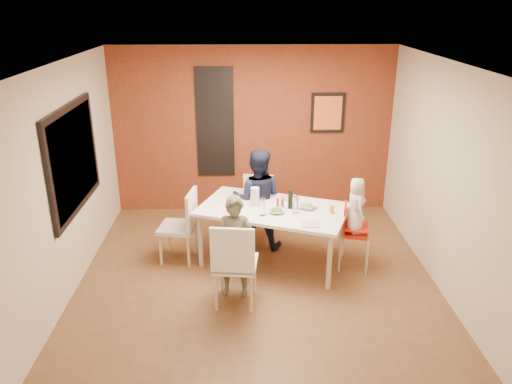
{
  "coord_description": "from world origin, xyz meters",
  "views": [
    {
      "loc": [
        -0.17,
        -5.63,
        3.37
      ],
      "look_at": [
        0.0,
        0.3,
        1.05
      ],
      "focal_mm": 35.0,
      "sensor_mm": 36.0,
      "label": 1
    }
  ],
  "objects_px": {
    "chair_near": "(234,261)",
    "paper_towel_roll": "(255,197)",
    "child_near": "(235,247)",
    "child_far": "(257,199)",
    "dining_table": "(273,213)",
    "high_chair": "(352,230)",
    "wine_bottle": "(291,199)",
    "toddler": "(356,205)",
    "chair_far": "(258,205)",
    "chair_left": "(184,222)"
  },
  "relations": [
    {
      "from": "paper_towel_roll",
      "to": "chair_near",
      "type": "bearing_deg",
      "value": -103.1
    },
    {
      "from": "chair_far",
      "to": "paper_towel_roll",
      "type": "relative_size",
      "value": 3.81
    },
    {
      "from": "high_chair",
      "to": "chair_far",
      "type": "bearing_deg",
      "value": 67.83
    },
    {
      "from": "chair_far",
      "to": "chair_left",
      "type": "relative_size",
      "value": 0.96
    },
    {
      "from": "high_chair",
      "to": "toddler",
      "type": "height_order",
      "value": "toddler"
    },
    {
      "from": "child_near",
      "to": "paper_towel_roll",
      "type": "height_order",
      "value": "child_near"
    },
    {
      "from": "toddler",
      "to": "paper_towel_roll",
      "type": "xyz_separation_m",
      "value": [
        -1.28,
        0.28,
        0.02
      ]
    },
    {
      "from": "chair_left",
      "to": "high_chair",
      "type": "height_order",
      "value": "chair_left"
    },
    {
      "from": "high_chair",
      "to": "toddler",
      "type": "xyz_separation_m",
      "value": [
        0.02,
        -0.01,
        0.36
      ]
    },
    {
      "from": "dining_table",
      "to": "paper_towel_roll",
      "type": "relative_size",
      "value": 8.47
    },
    {
      "from": "dining_table",
      "to": "child_near",
      "type": "relative_size",
      "value": 1.69
    },
    {
      "from": "chair_left",
      "to": "wine_bottle",
      "type": "xyz_separation_m",
      "value": [
        1.42,
        -0.09,
        0.35
      ]
    },
    {
      "from": "dining_table",
      "to": "paper_towel_roll",
      "type": "distance_m",
      "value": 0.32
    },
    {
      "from": "wine_bottle",
      "to": "child_far",
      "type": "bearing_deg",
      "value": 131.86
    },
    {
      "from": "chair_left",
      "to": "toddler",
      "type": "xyz_separation_m",
      "value": [
        2.24,
        -0.27,
        0.33
      ]
    },
    {
      "from": "chair_left",
      "to": "wine_bottle",
      "type": "distance_m",
      "value": 1.47
    },
    {
      "from": "dining_table",
      "to": "toddler",
      "type": "relative_size",
      "value": 2.91
    },
    {
      "from": "chair_near",
      "to": "high_chair",
      "type": "bearing_deg",
      "value": -143.74
    },
    {
      "from": "dining_table",
      "to": "wine_bottle",
      "type": "xyz_separation_m",
      "value": [
        0.23,
        -0.02,
        0.2
      ]
    },
    {
      "from": "high_chair",
      "to": "paper_towel_roll",
      "type": "distance_m",
      "value": 1.34
    },
    {
      "from": "chair_far",
      "to": "toddler",
      "type": "bearing_deg",
      "value": -28.48
    },
    {
      "from": "child_near",
      "to": "dining_table",
      "type": "bearing_deg",
      "value": 67.16
    },
    {
      "from": "high_chair",
      "to": "child_far",
      "type": "distance_m",
      "value": 1.39
    },
    {
      "from": "child_far",
      "to": "toddler",
      "type": "height_order",
      "value": "child_far"
    },
    {
      "from": "child_far",
      "to": "wine_bottle",
      "type": "xyz_separation_m",
      "value": [
        0.42,
        -0.47,
        0.18
      ]
    },
    {
      "from": "chair_far",
      "to": "child_near",
      "type": "height_order",
      "value": "child_near"
    },
    {
      "from": "wine_bottle",
      "to": "high_chair",
      "type": "bearing_deg",
      "value": -12.02
    },
    {
      "from": "dining_table",
      "to": "toddler",
      "type": "bearing_deg",
      "value": -10.6
    },
    {
      "from": "chair_left",
      "to": "child_far",
      "type": "xyz_separation_m",
      "value": [
        1.0,
        0.38,
        0.17
      ]
    },
    {
      "from": "chair_near",
      "to": "child_far",
      "type": "xyz_separation_m",
      "value": [
        0.31,
        1.5,
        0.14
      ]
    },
    {
      "from": "chair_left",
      "to": "wine_bottle",
      "type": "relative_size",
      "value": 4.03
    },
    {
      "from": "chair_far",
      "to": "toddler",
      "type": "height_order",
      "value": "toddler"
    },
    {
      "from": "chair_near",
      "to": "paper_towel_roll",
      "type": "distance_m",
      "value": 1.21
    },
    {
      "from": "chair_near",
      "to": "child_near",
      "type": "height_order",
      "value": "child_near"
    },
    {
      "from": "child_far",
      "to": "chair_near",
      "type": "bearing_deg",
      "value": 86.76
    },
    {
      "from": "chair_near",
      "to": "toddler",
      "type": "distance_m",
      "value": 1.79
    },
    {
      "from": "chair_far",
      "to": "chair_left",
      "type": "height_order",
      "value": "chair_left"
    },
    {
      "from": "high_chair",
      "to": "toddler",
      "type": "distance_m",
      "value": 0.36
    },
    {
      "from": "chair_near",
      "to": "chair_left",
      "type": "xyz_separation_m",
      "value": [
        -0.69,
        1.13,
        -0.03
      ]
    },
    {
      "from": "chair_near",
      "to": "child_far",
      "type": "distance_m",
      "value": 1.54
    },
    {
      "from": "chair_left",
      "to": "paper_towel_roll",
      "type": "relative_size",
      "value": 3.98
    },
    {
      "from": "child_near",
      "to": "child_far",
      "type": "relative_size",
      "value": 0.87
    },
    {
      "from": "dining_table",
      "to": "high_chair",
      "type": "distance_m",
      "value": 1.06
    },
    {
      "from": "child_far",
      "to": "child_near",
      "type": "bearing_deg",
      "value": 84.97
    },
    {
      "from": "high_chair",
      "to": "child_near",
      "type": "distance_m",
      "value": 1.64
    },
    {
      "from": "wine_bottle",
      "to": "toddler",
      "type": "bearing_deg",
      "value": -12.41
    },
    {
      "from": "paper_towel_roll",
      "to": "dining_table",
      "type": "bearing_deg",
      "value": -19.26
    },
    {
      "from": "high_chair",
      "to": "paper_towel_roll",
      "type": "xyz_separation_m",
      "value": [
        -1.26,
        0.27,
        0.38
      ]
    },
    {
      "from": "dining_table",
      "to": "chair_far",
      "type": "bearing_deg",
      "value": 104.5
    },
    {
      "from": "toddler",
      "to": "paper_towel_roll",
      "type": "relative_size",
      "value": 2.91
    }
  ]
}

